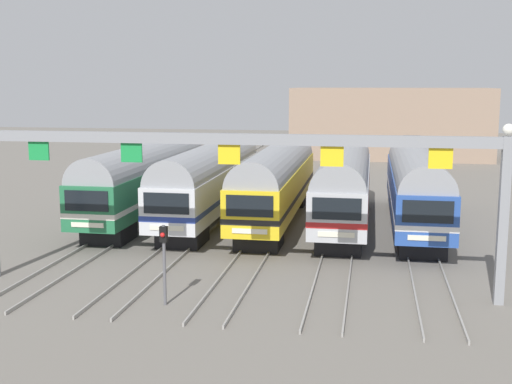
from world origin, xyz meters
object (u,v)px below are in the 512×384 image
commuter_train_blue (416,183)px  commuter_train_stainless (345,181)px  commuter_train_yellow (277,179)px  catenary_gantry (229,164)px  commuter_train_silver (211,178)px  yard_signal_mast (164,250)px  commuter_train_green (147,176)px

commuter_train_blue → commuter_train_stainless: bearing=-179.9°
commuter_train_yellow → catenary_gantry: catenary_gantry is taller
commuter_train_blue → commuter_train_silver: bearing=180.0°
commuter_train_blue → yard_signal_mast: (-10.28, -15.84, -0.50)m
commuter_train_silver → commuter_train_stainless: size_ratio=1.00×
commuter_train_green → commuter_train_blue: bearing=0.0°
commuter_train_stainless → commuter_train_blue: commuter_train_blue is taller
commuter_train_silver → commuter_train_green: bearing=180.0°
commuter_train_blue → catenary_gantry: catenary_gantry is taller
commuter_train_green → commuter_train_blue: size_ratio=1.00×
commuter_train_yellow → commuter_train_stainless: same height
commuter_train_silver → commuter_train_yellow: 4.11m
commuter_train_silver → commuter_train_stainless: 8.22m
commuter_train_yellow → commuter_train_blue: commuter_train_blue is taller
commuter_train_blue → catenary_gantry: bearing=-121.3°
commuter_train_silver → commuter_train_blue: size_ratio=1.00×
commuter_train_blue → catenary_gantry: size_ratio=0.83×
commuter_train_silver → commuter_train_blue: (12.33, 0.00, 0.00)m
commuter_train_green → commuter_train_silver: 4.11m
commuter_train_yellow → commuter_train_blue: (8.22, 0.00, 0.00)m
commuter_train_silver → yard_signal_mast: commuter_train_silver is taller
commuter_train_green → commuter_train_stainless: bearing=-0.0°
commuter_train_stainless → catenary_gantry: (-4.11, -13.49, 2.56)m
commuter_train_yellow → commuter_train_stainless: (4.11, 0.00, 0.00)m
commuter_train_stainless → commuter_train_green: bearing=180.0°
catenary_gantry → commuter_train_stainless: bearing=73.1°
commuter_train_green → commuter_train_stainless: commuter_train_green is taller
commuter_train_yellow → yard_signal_mast: size_ratio=5.74×
commuter_train_silver → yard_signal_mast: 15.98m
commuter_train_yellow → catenary_gantry: (0.00, -13.49, 2.56)m
catenary_gantry → yard_signal_mast: catenary_gantry is taller
commuter_train_silver → commuter_train_blue: 12.33m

